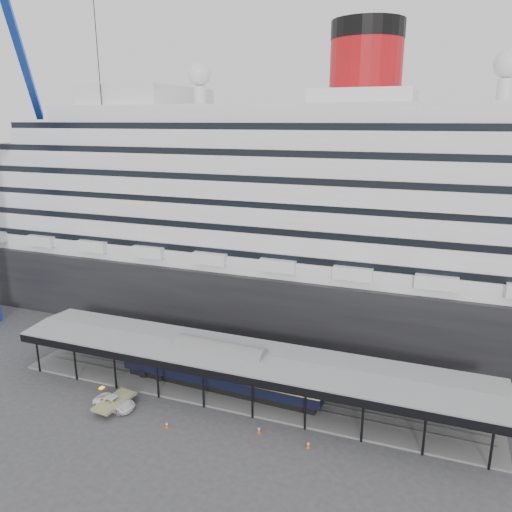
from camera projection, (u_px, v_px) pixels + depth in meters
name	position (u px, v px, depth m)	size (l,w,h in m)	color
ground	(224.00, 417.00, 53.49)	(200.00, 200.00, 0.00)	#363638
cruise_ship	(307.00, 202.00, 77.50)	(130.00, 30.00, 43.90)	black
platform_canopy	(242.00, 375.00, 57.38)	(56.00, 9.18, 5.30)	slate
port_truck	(115.00, 403.00, 54.94)	(2.22, 4.82, 1.34)	white
pullman_carriage	(220.00, 367.00, 58.16)	(25.07, 4.07, 24.52)	black
traffic_cone_left	(167.00, 425.00, 51.53)	(0.46, 0.46, 0.68)	#D3520B
traffic_cone_mid	(259.00, 430.00, 50.67)	(0.42, 0.42, 0.73)	#E34A0C
traffic_cone_right	(308.00, 445.00, 48.33)	(0.45, 0.45, 0.74)	#D2570B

